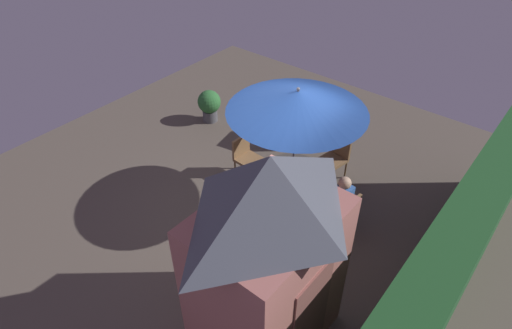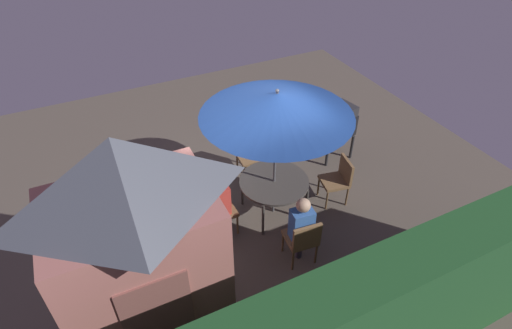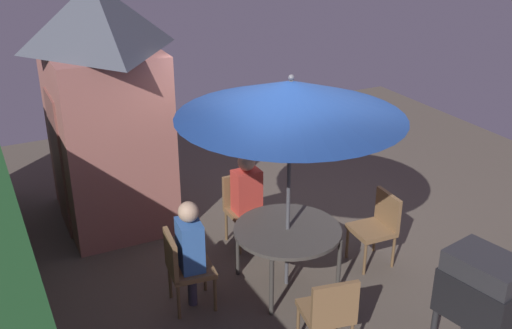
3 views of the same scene
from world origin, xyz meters
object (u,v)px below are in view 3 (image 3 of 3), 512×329
Objects in this scene: chair_toward_house at (378,224)px; person_in_red at (247,189)px; bbq_grill at (483,290)px; person_in_blue at (190,243)px; patio_table at (287,233)px; chair_far_side at (183,265)px; chair_toward_hedge at (329,311)px; chair_near_shed at (244,205)px; patio_umbrella at (291,99)px; garden_shed at (104,105)px.

person_in_red reaches higher than chair_toward_house.
bbq_grill is 0.95× the size of person_in_blue.
patio_table is 0.96× the size of person_in_red.
person_in_red is 1.00× the size of person_in_blue.
chair_far_side is (0.13, 1.20, -0.15)m from patio_table.
chair_near_shed is at bearing -5.29° from chair_toward_hedge.
patio_umbrella is 1.77m from person_in_red.
chair_near_shed and chair_toward_hedge have the same top height.
patio_table is at bearing -96.28° from person_in_blue.
chair_toward_house is at bearing -94.90° from chair_far_side.
chair_far_side is 1.66m from chair_toward_hedge.
patio_table is at bearing -10.80° from chair_toward_hedge.
chair_toward_hedge is at bearing 169.20° from patio_table.
chair_toward_house is (1.15, -1.44, 0.00)m from chair_toward_hedge.
chair_near_shed is (1.09, 0.02, -0.15)m from patio_table.
person_in_blue is (1.34, 0.88, 0.26)m from chair_toward_hedge.
bbq_grill is at bearing -134.40° from chair_far_side.
person_in_blue reaches higher than patio_table.
bbq_grill is 1.92m from chair_toward_house.
patio_umbrella is (-0.00, 0.00, 1.57)m from patio_table.
patio_table is at bearing -151.81° from garden_shed.
chair_near_shed is at bearing -50.78° from chair_far_side.
garden_shed reaches higher than chair_toward_house.
garden_shed is 2.67× the size of bbq_grill.
chair_toward_house is (-0.21, -2.41, 0.00)m from chair_far_side.
chair_toward_house is (-0.07, -1.21, -0.15)m from patio_table.
chair_far_side is at bearing 83.72° from patio_umbrella.
person_in_blue is at bearing 128.97° from person_in_red.
chair_toward_hedge is 1.00× the size of chair_toward_house.
patio_umbrella is 1.98× the size of person_in_red.
chair_far_side is at bearing 83.72° from patio_table.
bbq_grill is (-1.95, -0.93, -1.39)m from patio_umbrella.
person_in_red reaches higher than chair_toward_hedge.
patio_table is at bearing -179.04° from chair_near_shed.
garden_shed is at bearing 27.00° from bbq_grill.
chair_toward_hedge is at bearing 57.85° from bbq_grill.
chair_toward_house is 2.35m from person_in_blue.
chair_toward_house is 0.71× the size of person_in_blue.
garden_shed is 2.54m from person_in_blue.
person_in_blue reaches higher than bbq_grill.
bbq_grill is 1.33× the size of chair_near_shed.
patio_umbrella is 2.10m from chair_toward_house.
chair_near_shed is at bearing 0.96° from patio_umbrella.
patio_umbrella is 2.04m from chair_near_shed.
patio_table is (-2.51, -1.34, -0.97)m from garden_shed.
chair_toward_house is (-2.58, -2.55, -1.12)m from garden_shed.
garden_shed is 2.63m from chair_far_side.
garden_shed is 4.05m from chair_toward_hedge.
garden_shed is at bearing 28.19° from patio_umbrella.
patio_umbrella reaches higher than person_in_blue.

